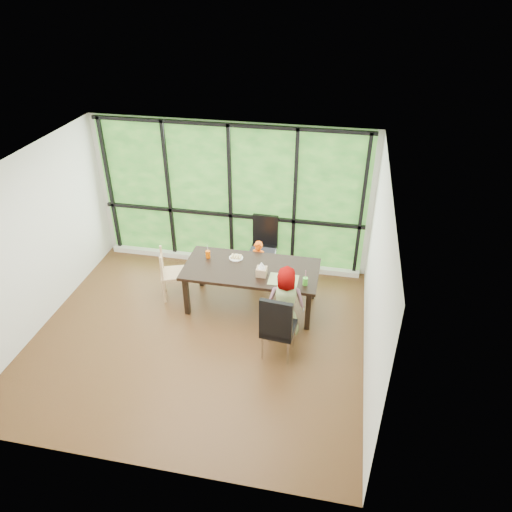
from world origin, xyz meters
name	(u,v)px	position (x,y,z in m)	size (l,w,h in m)	color
ground	(199,337)	(0.00, 0.00, 0.00)	(5.00, 5.00, 0.00)	black
back_wall	(231,196)	(0.00, 2.25, 1.35)	(5.00, 5.00, 0.00)	silver
foliage_backdrop	(231,197)	(0.00, 2.23, 1.35)	(4.80, 0.02, 2.65)	#1B4618
window_mullions	(230,198)	(0.00, 2.19, 1.35)	(4.80, 0.06, 2.65)	black
window_sill	(232,261)	(0.00, 2.15, 0.05)	(4.80, 0.12, 0.10)	silver
dining_table	(251,287)	(0.64, 0.93, 0.38)	(2.16, 1.02, 0.75)	black
chair_window_leather	(263,247)	(0.65, 1.96, 0.54)	(0.46, 0.46, 1.08)	black
chair_interior_leather	(279,324)	(1.25, -0.11, 0.54)	(0.46, 0.46, 1.08)	black
chair_end_beech	(173,273)	(-0.71, 0.95, 0.45)	(0.42, 0.40, 0.90)	tan
child_toddler	(258,264)	(0.64, 1.53, 0.44)	(0.32, 0.21, 0.88)	#FD5306
child_older	(285,302)	(1.27, 0.36, 0.59)	(0.58, 0.38, 1.18)	gray
placemat	(283,280)	(1.19, 0.69, 0.75)	(0.45, 0.33, 0.01)	tan
plate_far	(236,258)	(0.33, 1.17, 0.76)	(0.23, 0.23, 0.01)	white
plate_near	(285,280)	(1.22, 0.69, 0.76)	(0.22, 0.22, 0.01)	white
orange_cup	(208,254)	(-0.13, 1.10, 0.81)	(0.08, 0.08, 0.12)	#DD5300
green_cup	(305,281)	(1.53, 0.64, 0.81)	(0.08, 0.08, 0.12)	#50C736
tissue_box	(262,272)	(0.84, 0.76, 0.82)	(0.16, 0.16, 0.14)	tan
crepe_rolls_far	(236,257)	(0.33, 1.17, 0.78)	(0.20, 0.12, 0.04)	tan
crepe_rolls_near	(285,279)	(1.22, 0.69, 0.78)	(0.10, 0.12, 0.04)	tan
straw_white	(208,249)	(-0.13, 1.10, 0.91)	(0.01, 0.01, 0.20)	white
straw_pink	(306,276)	(1.53, 0.64, 0.91)	(0.01, 0.01, 0.20)	pink
tissue	(262,265)	(0.84, 0.76, 0.94)	(0.12, 0.12, 0.11)	white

